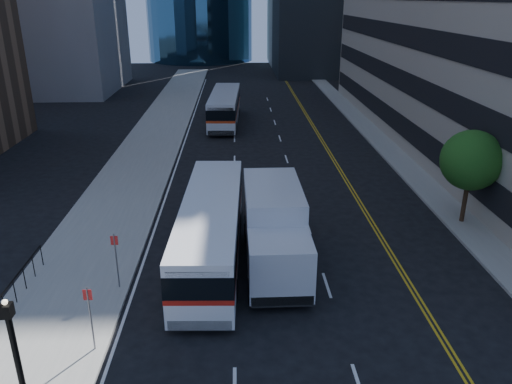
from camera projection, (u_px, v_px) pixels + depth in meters
ground at (323, 313)px, 19.73m from camera, size 160.00×160.00×0.00m
sidewalk_west at (153, 142)px, 42.56m from camera, size 5.00×90.00×0.15m
sidewalk_east at (378, 140)px, 43.29m from camera, size 2.00×90.00×0.15m
street_tree at (471, 160)px, 26.18m from camera, size 3.20×3.20×5.10m
lamp_post at (19, 370)px, 12.82m from camera, size 0.28×0.28×4.56m
bus_front at (211, 228)px, 23.11m from camera, size 2.97×11.84×3.03m
bus_rear at (225, 107)px, 48.55m from camera, size 3.06×11.78×3.01m
box_truck at (275, 229)px, 22.51m from camera, size 2.68×7.50×3.58m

